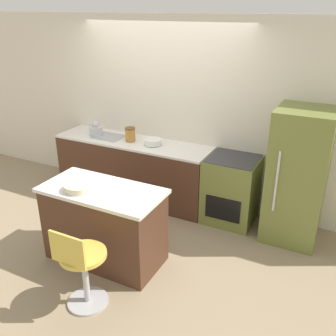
% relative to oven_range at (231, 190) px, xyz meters
% --- Properties ---
extents(ground_plane, '(14.00, 14.00, 0.00)m').
position_rel_oven_range_xyz_m(ground_plane, '(-1.16, -0.33, -0.45)').
color(ground_plane, '#998466').
extents(wall_back, '(8.00, 0.06, 2.60)m').
position_rel_oven_range_xyz_m(wall_back, '(-1.16, 0.34, 0.85)').
color(wall_back, silver).
rests_on(wall_back, ground_plane).
extents(back_counter, '(2.35, 0.62, 0.90)m').
position_rel_oven_range_xyz_m(back_counter, '(-1.52, 0.00, -0.00)').
color(back_counter, '#4C2D1E').
rests_on(back_counter, ground_plane).
extents(kitchen_island, '(1.34, 0.66, 0.89)m').
position_rel_oven_range_xyz_m(kitchen_island, '(-0.99, -1.46, -0.00)').
color(kitchen_island, '#4C2D1E').
rests_on(kitchen_island, ground_plane).
extents(oven_range, '(0.66, 0.63, 0.90)m').
position_rel_oven_range_xyz_m(oven_range, '(0.00, 0.00, 0.00)').
color(oven_range, olive).
rests_on(oven_range, ground_plane).
extents(refrigerator, '(0.65, 0.70, 1.64)m').
position_rel_oven_range_xyz_m(refrigerator, '(0.81, -0.03, 0.37)').
color(refrigerator, olive).
rests_on(refrigerator, ground_plane).
extents(stool_chair, '(0.44, 0.44, 0.89)m').
position_rel_oven_range_xyz_m(stool_chair, '(-0.74, -2.16, -0.02)').
color(stool_chair, '#B7B7BC').
rests_on(stool_chair, ground_plane).
extents(kettle, '(0.20, 0.20, 0.21)m').
position_rel_oven_range_xyz_m(kettle, '(-2.15, -0.01, 0.53)').
color(kettle, silver).
rests_on(kettle, back_counter).
extents(mixing_bowl, '(0.24, 0.24, 0.08)m').
position_rel_oven_range_xyz_m(mixing_bowl, '(-1.17, -0.01, 0.49)').
color(mixing_bowl, white).
rests_on(mixing_bowl, back_counter).
extents(canister_jar, '(0.15, 0.15, 0.19)m').
position_rel_oven_range_xyz_m(canister_jar, '(-1.54, -0.01, 0.54)').
color(canister_jar, '#B77F33').
rests_on(canister_jar, back_counter).
extents(fruit_bowl, '(0.31, 0.31, 0.07)m').
position_rel_oven_range_xyz_m(fruit_bowl, '(-1.19, -1.58, 0.48)').
color(fruit_bowl, beige).
rests_on(fruit_bowl, kitchen_island).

